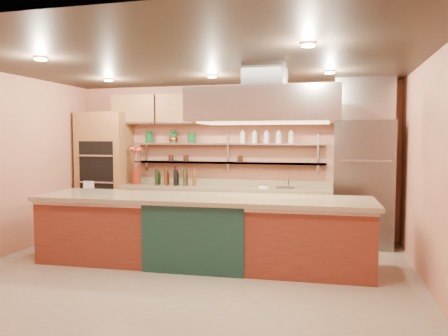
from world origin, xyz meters
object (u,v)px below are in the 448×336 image
(flower_vase, at_px, (136,176))
(island, at_px, (202,230))
(refrigerator, at_px, (363,184))
(green_canister, at_px, (192,138))
(copper_kettle, at_px, (174,140))
(kitchen_scale, at_px, (264,185))

(flower_vase, bearing_deg, island, -43.06)
(refrigerator, distance_m, green_canister, 3.18)
(copper_kettle, bearing_deg, kitchen_scale, -7.07)
(kitchen_scale, bearing_deg, flower_vase, -177.72)
(refrigerator, distance_m, copper_kettle, 3.53)
(refrigerator, height_order, kitchen_scale, refrigerator)
(kitchen_scale, xyz_separation_m, copper_kettle, (-1.77, 0.22, 0.81))
(kitchen_scale, relative_size, copper_kettle, 0.98)
(copper_kettle, bearing_deg, refrigerator, -3.82)
(island, height_order, green_canister, green_canister)
(refrigerator, xyz_separation_m, flower_vase, (-4.13, 0.01, 0.03))
(flower_vase, relative_size, copper_kettle, 1.89)
(refrigerator, relative_size, copper_kettle, 12.88)
(copper_kettle, bearing_deg, flower_vase, -162.20)
(island, height_order, kitchen_scale, kitchen_scale)
(refrigerator, height_order, copper_kettle, refrigerator)
(island, bearing_deg, copper_kettle, 118.50)
(refrigerator, distance_m, island, 2.91)
(copper_kettle, distance_m, green_canister, 0.36)
(green_canister, bearing_deg, copper_kettle, 180.00)
(flower_vase, height_order, kitchen_scale, flower_vase)
(refrigerator, xyz_separation_m, island, (-2.29, -1.71, -0.56))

